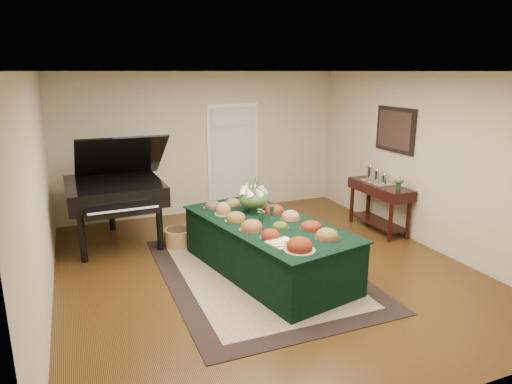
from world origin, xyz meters
name	(u,v)px	position (x,y,z in m)	size (l,w,h in m)	color
ground	(264,269)	(0.00, 0.00, 0.00)	(6.00, 6.00, 0.00)	black
area_rug	(258,272)	(-0.13, -0.08, 0.01)	(2.50, 3.49, 0.01)	black
kitchen_doorway	(233,159)	(0.60, 2.97, 1.02)	(1.05, 0.07, 2.10)	white
buffet_table	(267,247)	(0.00, -0.11, 0.37)	(1.76, 2.84, 0.73)	black
food_platters	(266,219)	(-0.02, -0.11, 0.78)	(1.22, 2.44, 0.14)	silver
cutting_board	(281,241)	(-0.17, -0.91, 0.77)	(0.37, 0.37, 0.10)	tan
green_goblets	(264,216)	(-0.05, -0.10, 0.82)	(0.32, 0.25, 0.18)	#153621
floral_centerpiece	(254,195)	(-0.01, 0.38, 0.98)	(0.43, 0.43, 0.43)	#153621
grand_piano	(115,190)	(-1.78, 1.84, 0.89)	(1.59, 1.79, 1.77)	black
wicker_basket	(179,238)	(-0.91, 1.32, 0.14)	(0.45, 0.45, 0.28)	#A57D42
mahogany_sideboard	(380,194)	(2.49, 0.76, 0.64)	(0.45, 1.31, 0.83)	black
tea_service	(377,176)	(2.50, 0.88, 0.95)	(0.34, 0.58, 0.30)	silver
pink_bouquet	(399,181)	(2.50, 0.29, 0.98)	(0.18, 0.18, 0.23)	#153621
wall_painting	(395,130)	(2.72, 0.76, 1.75)	(0.05, 0.95, 0.75)	black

